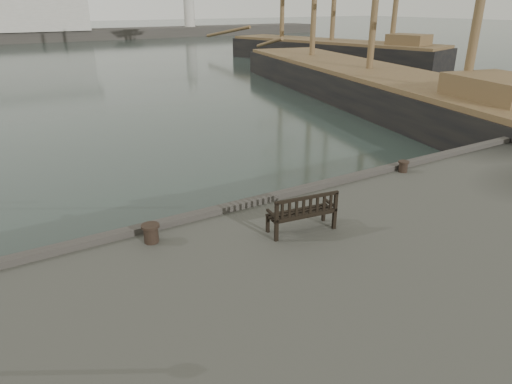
{
  "coord_description": "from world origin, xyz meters",
  "views": [
    {
      "loc": [
        -6.82,
        -10.7,
        7.07
      ],
      "look_at": [
        -0.61,
        -0.5,
        2.1
      ],
      "focal_mm": 32.0,
      "sensor_mm": 36.0,
      "label": 1
    }
  ],
  "objects_px": {
    "bench": "(302,219)",
    "bollard_right": "(403,167)",
    "bollard_left": "(151,233)",
    "tall_ship_far": "(331,56)",
    "tall_ship_main": "(367,91)"
  },
  "relations": [
    {
      "from": "bench",
      "to": "bollard_left",
      "type": "xyz_separation_m",
      "value": [
        -3.55,
        1.45,
        -0.09
      ]
    },
    {
      "from": "bench",
      "to": "bollard_right",
      "type": "bearing_deg",
      "value": 24.76
    },
    {
      "from": "bench",
      "to": "tall_ship_far",
      "type": "height_order",
      "value": "tall_ship_far"
    },
    {
      "from": "bench",
      "to": "tall_ship_main",
      "type": "bearing_deg",
      "value": 49.85
    },
    {
      "from": "tall_ship_far",
      "to": "bollard_right",
      "type": "bearing_deg",
      "value": -142.99
    },
    {
      "from": "tall_ship_far",
      "to": "bench",
      "type": "bearing_deg",
      "value": -147.07
    },
    {
      "from": "bench",
      "to": "bollard_left",
      "type": "relative_size",
      "value": 3.92
    },
    {
      "from": "bollard_right",
      "to": "tall_ship_far",
      "type": "height_order",
      "value": "tall_ship_far"
    },
    {
      "from": "bench",
      "to": "tall_ship_far",
      "type": "distance_m",
      "value": 49.76
    },
    {
      "from": "bollard_left",
      "to": "tall_ship_far",
      "type": "bearing_deg",
      "value": 45.03
    },
    {
      "from": "bench",
      "to": "bollard_left",
      "type": "height_order",
      "value": "bench"
    },
    {
      "from": "tall_ship_main",
      "to": "tall_ship_far",
      "type": "xyz_separation_m",
      "value": [
        13.08,
        19.98,
        0.12
      ]
    },
    {
      "from": "bollard_left",
      "to": "bench",
      "type": "bearing_deg",
      "value": -22.22
    },
    {
      "from": "bench",
      "to": "bollard_right",
      "type": "distance_m",
      "value": 6.0
    },
    {
      "from": "tall_ship_main",
      "to": "bench",
      "type": "bearing_deg",
      "value": -125.82
    }
  ]
}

